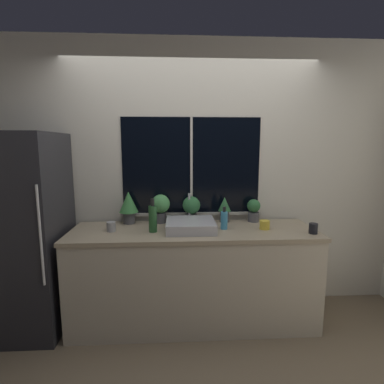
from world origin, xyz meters
The scene contains 17 objects.
ground_plane centered at (0.00, 0.00, 0.00)m, with size 14.00×14.00×0.00m, color brown.
wall_back centered at (0.00, 0.73, 1.35)m, with size 8.00×0.09×2.70m.
wall_left centered at (-2.16, 1.50, 1.35)m, with size 0.06×7.00×2.70m.
wall_right centered at (2.16, 1.50, 1.35)m, with size 0.06×7.00×2.70m.
counter centered at (0.00, 0.33, 0.45)m, with size 2.25×0.68×0.90m.
refrigerator centered at (-1.53, 0.32, 0.89)m, with size 0.70×0.74×1.78m.
sink centered at (-0.03, 0.32, 0.95)m, with size 0.44×0.46×0.30m.
potted_plant_far_left centered at (-0.63, 0.59, 1.09)m, with size 0.19×0.19×0.32m.
potted_plant_left centered at (-0.31, 0.59, 1.07)m, with size 0.18×0.18×0.29m.
potted_plant_center centered at (-0.01, 0.59, 1.05)m, with size 0.18×0.18×0.26m.
potted_plant_right centered at (0.33, 0.59, 1.04)m, with size 0.13×0.13×0.25m.
potted_plant_far_right centered at (0.62, 0.59, 1.02)m, with size 0.13×0.13×0.23m.
soap_bottle centered at (0.28, 0.33, 0.99)m, with size 0.06×0.06×0.21m.
bottle_tall centered at (-0.37, 0.28, 1.03)m, with size 0.07×0.07×0.30m.
mug_yellow centered at (0.66, 0.31, 0.94)m, with size 0.09×0.09×0.08m.
mug_black centered at (1.04, 0.15, 0.95)m, with size 0.07×0.07×0.09m.
mug_grey centered at (-0.74, 0.31, 0.94)m, with size 0.08×0.08×0.09m.
Camera 1 is at (-0.17, -2.33, 1.67)m, focal length 28.00 mm.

